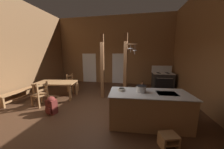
# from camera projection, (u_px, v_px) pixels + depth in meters

# --- Properties ---
(ground_plane) EXTENTS (8.46, 8.66, 0.10)m
(ground_plane) POSITION_uv_depth(u_px,v_px,m) (94.00, 109.00, 4.21)
(ground_plane) COLOR #422819
(wall_back) EXTENTS (8.46, 0.14, 4.49)m
(wall_back) POSITION_uv_depth(u_px,v_px,m) (113.00, 51.00, 7.68)
(wall_back) COLOR brown
(wall_back) RESTS_ON ground_plane
(wall_left) EXTENTS (0.14, 8.66, 4.49)m
(wall_left) POSITION_uv_depth(u_px,v_px,m) (0.00, 48.00, 4.50)
(wall_left) COLOR brown
(wall_left) RESTS_ON ground_plane
(glazed_door_back_left) EXTENTS (1.00, 0.01, 2.05)m
(glazed_door_back_left) POSITION_uv_depth(u_px,v_px,m) (89.00, 68.00, 8.13)
(glazed_door_back_left) COLOR white
(glazed_door_back_left) RESTS_ON ground_plane
(glazed_panel_back_right) EXTENTS (0.84, 0.01, 2.05)m
(glazed_panel_back_right) POSITION_uv_depth(u_px,v_px,m) (118.00, 69.00, 7.75)
(glazed_panel_back_right) COLOR white
(glazed_panel_back_right) RESTS_ON ground_plane
(kitchen_island) EXTENTS (2.22, 1.10, 0.94)m
(kitchen_island) POSITION_uv_depth(u_px,v_px,m) (148.00, 108.00, 3.18)
(kitchen_island) COLOR #9E7044
(kitchen_island) RESTS_ON ground_plane
(stove_range) EXTENTS (1.15, 0.84, 1.32)m
(stove_range) POSITION_uv_depth(u_px,v_px,m) (162.00, 81.00, 6.53)
(stove_range) COLOR #292929
(stove_range) RESTS_ON ground_plane
(support_post_with_pot_rack) EXTENTS (0.54, 0.23, 2.84)m
(support_post_with_pot_rack) POSITION_uv_depth(u_px,v_px,m) (126.00, 66.00, 4.75)
(support_post_with_pot_rack) COLOR brown
(support_post_with_pot_rack) RESTS_ON ground_plane
(support_post_center) EXTENTS (0.14, 0.14, 2.84)m
(support_post_center) POSITION_uv_depth(u_px,v_px,m) (102.00, 67.00, 5.00)
(support_post_center) COLOR brown
(support_post_center) RESTS_ON ground_plane
(step_stool) EXTENTS (0.43, 0.37, 0.30)m
(step_stool) POSITION_uv_depth(u_px,v_px,m) (169.00, 140.00, 2.40)
(step_stool) COLOR #9E7044
(step_stool) RESTS_ON ground_plane
(dining_table) EXTENTS (1.80, 1.12, 0.74)m
(dining_table) POSITION_uv_depth(u_px,v_px,m) (56.00, 84.00, 5.16)
(dining_table) COLOR #9E7044
(dining_table) RESTS_ON ground_plane
(ladderback_chair_near_window) EXTENTS (0.52, 0.52, 0.95)m
(ladderback_chair_near_window) POSITION_uv_depth(u_px,v_px,m) (41.00, 94.00, 4.34)
(ladderback_chair_near_window) COLOR #9E7044
(ladderback_chair_near_window) RESTS_ON ground_plane
(ladderback_chair_by_post) EXTENTS (0.53, 0.53, 0.95)m
(ladderback_chair_by_post) POSITION_uv_depth(u_px,v_px,m) (72.00, 83.00, 6.06)
(ladderback_chair_by_post) COLOR #9E7044
(ladderback_chair_by_post) RESTS_ON ground_plane
(bench_along_left_wall) EXTENTS (0.40, 1.61, 0.44)m
(bench_along_left_wall) POSITION_uv_depth(u_px,v_px,m) (20.00, 93.00, 4.89)
(bench_along_left_wall) COLOR #9E7044
(bench_along_left_wall) RESTS_ON ground_plane
(backpack) EXTENTS (0.36, 0.35, 0.60)m
(backpack) POSITION_uv_depth(u_px,v_px,m) (51.00, 105.00, 3.77)
(backpack) COLOR maroon
(backpack) RESTS_ON ground_plane
(stockpot_on_counter) EXTENTS (0.34, 0.27, 0.18)m
(stockpot_on_counter) POSITION_uv_depth(u_px,v_px,m) (141.00, 89.00, 3.14)
(stockpot_on_counter) COLOR silver
(stockpot_on_counter) RESTS_ON kitchen_island
(mixing_bowl_on_counter) EXTENTS (0.21, 0.21, 0.07)m
(mixing_bowl_on_counter) POSITION_uv_depth(u_px,v_px,m) (122.00, 90.00, 3.25)
(mixing_bowl_on_counter) COLOR silver
(mixing_bowl_on_counter) RESTS_ON kitchen_island
(bottle_tall_on_counter) EXTENTS (0.06, 0.06, 0.26)m
(bottle_tall_on_counter) POSITION_uv_depth(u_px,v_px,m) (142.00, 86.00, 3.36)
(bottle_tall_on_counter) COLOR #56331E
(bottle_tall_on_counter) RESTS_ON kitchen_island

